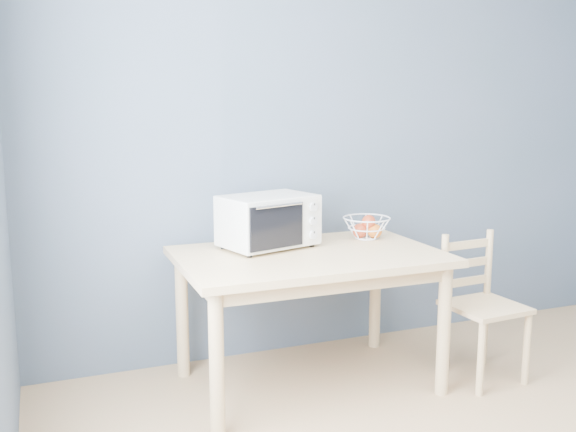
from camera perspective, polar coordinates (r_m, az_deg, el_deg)
name	(u,v)px	position (r m, az deg, el deg)	size (l,w,h in m)	color
dining_table	(309,271)	(3.47, 1.88, -4.91)	(1.40, 0.90, 0.75)	tan
toaster_oven	(265,221)	(3.53, -2.03, -0.42)	(0.57, 0.48, 0.29)	beige
fruit_basket	(366,227)	(3.81, 6.99, -0.96)	(0.36, 0.36, 0.14)	silver
dining_chair	(480,308)	(3.81, 16.70, -7.85)	(0.41, 0.41, 0.82)	tan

